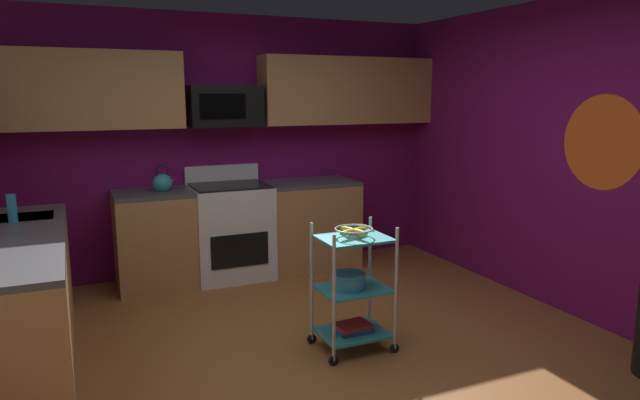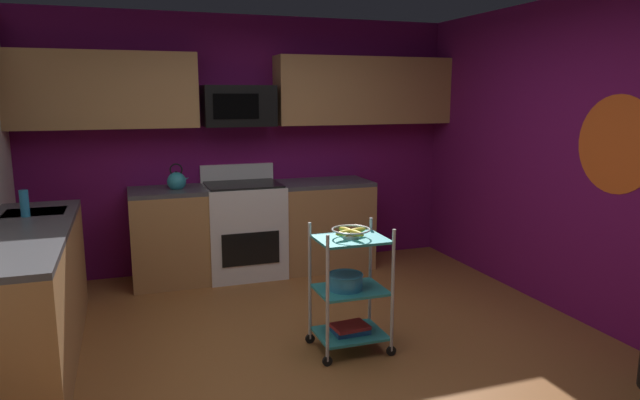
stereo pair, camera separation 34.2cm
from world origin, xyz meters
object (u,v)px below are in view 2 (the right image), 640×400
at_px(fruit_bowl, 351,231).
at_px(dish_soap_bottle, 24,203).
at_px(mixing_bowl_large, 345,281).
at_px(book_stack, 350,329).
at_px(oven_range, 244,228).
at_px(kettle, 177,181).
at_px(microwave, 239,106).
at_px(rolling_cart, 350,290).

relative_size(fruit_bowl, dish_soap_bottle, 1.36).
height_order(mixing_bowl_large, book_stack, mixing_bowl_large).
distance_m(oven_range, kettle, 0.82).
relative_size(mixing_bowl_large, book_stack, 0.95).
distance_m(fruit_bowl, kettle, 2.22).
relative_size(microwave, book_stack, 2.63).
bearing_deg(oven_range, rolling_cart, -79.64).
xyz_separation_m(mixing_bowl_large, dish_soap_bottle, (-2.14, 1.05, 0.50)).
bearing_deg(microwave, rolling_cart, -80.14).
distance_m(oven_range, dish_soap_bottle, 2.11).
bearing_deg(fruit_bowl, mixing_bowl_large, 180.00).
bearing_deg(book_stack, rolling_cart, 0.00).
relative_size(rolling_cart, fruit_bowl, 3.36).
relative_size(rolling_cart, kettle, 3.47).
xyz_separation_m(oven_range, microwave, (-0.00, 0.10, 1.22)).
bearing_deg(oven_range, dish_soap_bottle, -152.91).
xyz_separation_m(fruit_bowl, kettle, (-1.00, 1.97, 0.12)).
xyz_separation_m(oven_range, mixing_bowl_large, (0.32, -1.98, 0.04)).
height_order(book_stack, kettle, kettle).
height_order(rolling_cart, mixing_bowl_large, rolling_cart).
relative_size(oven_range, rolling_cart, 1.20).
bearing_deg(dish_soap_bottle, kettle, 38.14).
height_order(fruit_bowl, book_stack, fruit_bowl).
distance_m(microwave, rolling_cart, 2.45).
xyz_separation_m(kettle, dish_soap_bottle, (-1.18, -0.92, 0.02)).
bearing_deg(mixing_bowl_large, microwave, 98.83).
height_order(rolling_cart, fruit_bowl, rolling_cart).
relative_size(fruit_bowl, book_stack, 1.02).
height_order(mixing_bowl_large, kettle, kettle).
xyz_separation_m(rolling_cart, dish_soap_bottle, (-2.18, 1.05, 0.57)).
xyz_separation_m(fruit_bowl, mixing_bowl_large, (-0.04, 0.00, -0.36)).
bearing_deg(fruit_bowl, rolling_cart, 26.57).
xyz_separation_m(mixing_bowl_large, kettle, (-0.96, 1.97, 0.48)).
xyz_separation_m(oven_range, kettle, (-0.64, -0.00, 0.52)).
relative_size(microwave, fruit_bowl, 2.57).
height_order(rolling_cart, dish_soap_bottle, dish_soap_bottle).
xyz_separation_m(microwave, book_stack, (0.36, -2.08, -1.54)).
bearing_deg(fruit_bowl, dish_soap_bottle, 154.29).
bearing_deg(dish_soap_bottle, book_stack, -25.71).
xyz_separation_m(fruit_bowl, book_stack, (0.00, 0.00, -0.72)).
xyz_separation_m(rolling_cart, book_stack, (0.00, 0.00, -0.29)).
relative_size(rolling_cart, dish_soap_bottle, 4.57).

